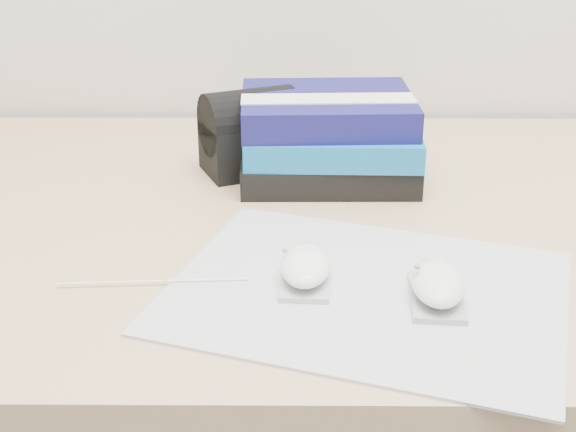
{
  "coord_description": "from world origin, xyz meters",
  "views": [
    {
      "loc": [
        -0.09,
        0.63,
        1.15
      ],
      "look_at": [
        -0.1,
        1.48,
        0.77
      ],
      "focal_mm": 50.0,
      "sensor_mm": 36.0,
      "label": 1
    }
  ],
  "objects_px": {
    "desk": "(353,338)",
    "mouse_rear": "(306,267)",
    "book_stack": "(329,137)",
    "mouse_front": "(437,285)",
    "pouch": "(250,132)"
  },
  "relations": [
    {
      "from": "mouse_front",
      "to": "book_stack",
      "type": "xyz_separation_m",
      "value": [
        -0.1,
        0.36,
        0.04
      ]
    },
    {
      "from": "desk",
      "to": "mouse_front",
      "type": "distance_m",
      "value": 0.39
    },
    {
      "from": "book_stack",
      "to": "mouse_rear",
      "type": "bearing_deg",
      "value": -96.64
    },
    {
      "from": "mouse_rear",
      "to": "book_stack",
      "type": "bearing_deg",
      "value": 83.36
    },
    {
      "from": "mouse_front",
      "to": "book_stack",
      "type": "height_order",
      "value": "book_stack"
    },
    {
      "from": "mouse_rear",
      "to": "pouch",
      "type": "bearing_deg",
      "value": 102.55
    },
    {
      "from": "desk",
      "to": "mouse_rear",
      "type": "distance_m",
      "value": 0.37
    },
    {
      "from": "mouse_front",
      "to": "pouch",
      "type": "bearing_deg",
      "value": 119.09
    },
    {
      "from": "mouse_rear",
      "to": "pouch",
      "type": "distance_m",
      "value": 0.35
    },
    {
      "from": "desk",
      "to": "mouse_rear",
      "type": "relative_size",
      "value": 16.28
    },
    {
      "from": "book_stack",
      "to": "pouch",
      "type": "height_order",
      "value": "same"
    },
    {
      "from": "desk",
      "to": "mouse_front",
      "type": "relative_size",
      "value": 15.73
    },
    {
      "from": "desk",
      "to": "book_stack",
      "type": "relative_size",
      "value": 6.4
    },
    {
      "from": "mouse_rear",
      "to": "book_stack",
      "type": "distance_m",
      "value": 0.32
    },
    {
      "from": "mouse_front",
      "to": "book_stack",
      "type": "bearing_deg",
      "value": 105.27
    }
  ]
}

